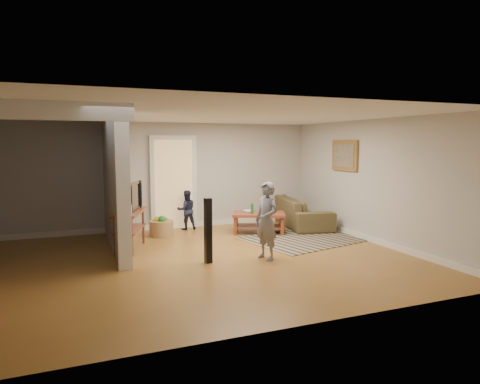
% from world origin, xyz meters
% --- Properties ---
extents(ground, '(7.50, 7.50, 0.00)m').
position_xyz_m(ground, '(0.00, 0.00, 0.00)').
color(ground, brown).
rests_on(ground, ground).
extents(room_shell, '(7.54, 6.02, 2.52)m').
position_xyz_m(room_shell, '(-1.07, 0.43, 1.46)').
color(room_shell, '#BCB9B4').
rests_on(room_shell, ground).
extents(area_rug, '(2.87, 2.37, 0.01)m').
position_xyz_m(area_rug, '(2.67, 0.80, 0.01)').
color(area_rug, black).
rests_on(area_rug, ground).
extents(sofa, '(1.33, 2.47, 0.68)m').
position_xyz_m(sofa, '(3.30, 2.20, 0.00)').
color(sofa, '#3F321F').
rests_on(sofa, ground).
extents(coffee_table, '(1.34, 1.10, 0.69)m').
position_xyz_m(coffee_table, '(1.97, 1.72, 0.36)').
color(coffee_table, maroon).
rests_on(coffee_table, ground).
extents(tv_console, '(0.83, 1.26, 1.02)m').
position_xyz_m(tv_console, '(-0.94, 1.21, 0.68)').
color(tv_console, maroon).
rests_on(tv_console, ground).
extents(speaker_left, '(0.12, 0.12, 1.10)m').
position_xyz_m(speaker_left, '(0.15, -0.20, 0.55)').
color(speaker_left, black).
rests_on(speaker_left, ground).
extents(speaker_right, '(0.13, 0.13, 1.06)m').
position_xyz_m(speaker_right, '(-1.00, 1.58, 0.53)').
color(speaker_right, black).
rests_on(speaker_right, ground).
extents(toy_basket, '(0.52, 0.52, 0.46)m').
position_xyz_m(toy_basket, '(-0.16, 2.20, 0.19)').
color(toy_basket, olive).
rests_on(toy_basket, ground).
extents(child, '(0.46, 0.57, 1.35)m').
position_xyz_m(child, '(1.17, -0.35, 0.00)').
color(child, slate).
rests_on(child, ground).
extents(toddler, '(0.45, 0.36, 0.93)m').
position_xyz_m(toddler, '(0.54, 2.70, 0.00)').
color(toddler, '#1C213B').
rests_on(toddler, ground).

